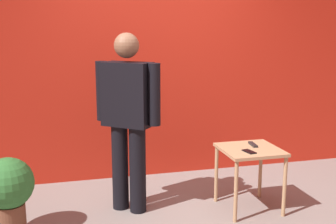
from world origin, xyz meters
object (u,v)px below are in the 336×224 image
Objects in this scene: side_table at (250,157)px; potted_plant at (8,190)px; standing_person at (128,114)px; tv_remote at (253,144)px; cell_phone at (249,152)px.

side_table is 2.22m from potted_plant.
standing_person is at bearing 166.31° from side_table.
tv_remote is at bearing -9.10° from standing_person.
standing_person is at bearing 13.36° from potted_plant.
tv_remote reaches higher than side_table.
cell_phone is 0.21× the size of potted_plant.
standing_person is 1.27m from tv_remote.
standing_person is 1.19m from cell_phone.
potted_plant is (-2.15, 0.14, -0.22)m from cell_phone.
standing_person is 1.24m from potted_plant.
standing_person is at bearing 148.29° from cell_phone.
cell_phone is at bearing -120.02° from side_table.
side_table is 0.17m from cell_phone.
side_table is 4.29× the size of cell_phone.
side_table is at bearing 48.46° from cell_phone.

